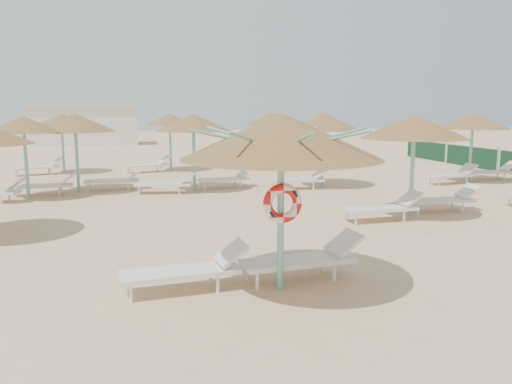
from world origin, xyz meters
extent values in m
plane|color=#D6B282|center=(0.00, 0.00, 0.00)|extent=(120.00, 120.00, 0.00)
cylinder|color=#6BBB9F|center=(-0.02, -0.20, 1.17)|extent=(0.11, 0.11, 2.34)
cone|color=brown|center=(-0.02, -0.20, 2.44)|extent=(3.12, 3.12, 0.70)
cylinder|color=#6BBB9F|center=(-0.02, -0.20, 2.19)|extent=(0.20, 0.20, 0.12)
cylinder|color=#6BBB9F|center=(0.70, -0.20, 2.40)|extent=(1.41, 0.04, 0.36)
cylinder|color=#6BBB9F|center=(0.49, 0.31, 2.40)|extent=(1.03, 1.03, 0.36)
cylinder|color=#6BBB9F|center=(-0.02, 0.52, 2.40)|extent=(0.04, 1.41, 0.36)
cylinder|color=#6BBB9F|center=(-0.52, 0.31, 2.40)|extent=(1.03, 1.03, 0.36)
cylinder|color=#6BBB9F|center=(-0.73, -0.20, 2.40)|extent=(1.41, 0.04, 0.36)
cylinder|color=#6BBB9F|center=(-0.52, -0.71, 2.40)|extent=(1.03, 1.03, 0.36)
cylinder|color=#6BBB9F|center=(-0.02, -0.92, 2.40)|extent=(0.04, 1.41, 0.36)
cylinder|color=#6BBB9F|center=(0.49, -0.71, 2.40)|extent=(1.03, 1.03, 0.36)
torus|color=red|center=(-0.02, -0.30, 1.41)|extent=(0.63, 0.15, 0.63)
cylinder|color=silver|center=(-2.34, -0.25, 0.14)|extent=(0.06, 0.06, 0.28)
cylinder|color=silver|center=(-2.38, 0.24, 0.14)|extent=(0.06, 0.06, 0.28)
cylinder|color=silver|center=(-1.02, -0.14, 0.14)|extent=(0.06, 0.06, 0.28)
cylinder|color=silver|center=(-1.06, 0.35, 0.14)|extent=(0.06, 0.06, 0.28)
cube|color=silver|center=(-1.58, 0.06, 0.31)|extent=(1.91, 0.76, 0.08)
cube|color=silver|center=(-0.74, 0.13, 0.55)|extent=(0.52, 0.63, 0.36)
cylinder|color=silver|center=(-0.39, -0.18, 0.14)|extent=(0.06, 0.06, 0.28)
cylinder|color=silver|center=(-0.43, 0.33, 0.14)|extent=(0.06, 0.06, 0.28)
cylinder|color=silver|center=(0.97, -0.05, 0.14)|extent=(0.06, 0.06, 0.28)
cylinder|color=silver|center=(0.93, 0.45, 0.14)|extent=(0.06, 0.06, 0.28)
cube|color=silver|center=(0.40, 0.15, 0.32)|extent=(1.97, 0.80, 0.08)
cube|color=silver|center=(1.25, 0.23, 0.57)|extent=(0.54, 0.65, 0.37)
cylinder|color=#6BBB9F|center=(-5.59, 9.49, 1.15)|extent=(0.11, 0.11, 2.30)
cone|color=brown|center=(-5.59, 9.49, 2.38)|extent=(2.33, 2.33, 0.53)
cylinder|color=#6BBB9F|center=(-5.59, 9.49, 2.15)|extent=(0.20, 0.20, 0.12)
cylinder|color=silver|center=(-6.21, 8.72, 0.14)|extent=(0.06, 0.06, 0.28)
cylinder|color=silver|center=(-6.10, 9.21, 0.14)|extent=(0.06, 0.06, 0.28)
cube|color=silver|center=(-5.87, 8.90, 0.56)|extent=(0.61, 0.69, 0.36)
cylinder|color=#6BBB9F|center=(-5.36, 16.13, 1.15)|extent=(0.11, 0.11, 2.30)
cone|color=brown|center=(-5.36, 16.13, 2.38)|extent=(2.39, 2.39, 0.54)
cylinder|color=#6BBB9F|center=(-5.36, 16.13, 2.15)|extent=(0.20, 0.20, 0.12)
cylinder|color=silver|center=(-7.15, 15.25, 0.14)|extent=(0.06, 0.06, 0.28)
cylinder|color=silver|center=(-7.30, 15.73, 0.14)|extent=(0.06, 0.06, 0.28)
cylinder|color=silver|center=(-5.86, 15.65, 0.14)|extent=(0.06, 0.06, 0.28)
cylinder|color=silver|center=(-6.01, 16.13, 0.14)|extent=(0.06, 0.06, 0.28)
cube|color=silver|center=(-6.46, 15.73, 0.32)|extent=(2.00, 1.16, 0.08)
cube|color=silver|center=(-5.65, 15.98, 0.56)|extent=(0.64, 0.72, 0.36)
cylinder|color=#6BBB9F|center=(-0.22, 9.93, 1.15)|extent=(0.11, 0.11, 2.30)
cone|color=brown|center=(-0.22, 9.93, 2.39)|extent=(2.64, 2.64, 0.59)
cylinder|color=#6BBB9F|center=(-0.22, 9.93, 2.15)|extent=(0.20, 0.20, 0.12)
cylinder|color=silver|center=(-2.15, 9.42, 0.14)|extent=(0.06, 0.06, 0.28)
cylinder|color=silver|center=(-2.06, 9.91, 0.14)|extent=(0.06, 0.06, 0.28)
cylinder|color=silver|center=(-0.82, 9.19, 0.14)|extent=(0.06, 0.06, 0.28)
cylinder|color=silver|center=(-0.73, 9.69, 0.14)|extent=(0.06, 0.06, 0.28)
cube|color=silver|center=(-1.32, 9.53, 0.32)|extent=(1.98, 0.93, 0.08)
cube|color=silver|center=(-0.48, 9.39, 0.56)|extent=(0.58, 0.67, 0.36)
cylinder|color=silver|center=(0.14, 9.85, 0.14)|extent=(0.06, 0.06, 0.28)
cylinder|color=silver|center=(0.05, 10.35, 0.14)|extent=(0.06, 0.06, 0.28)
cylinder|color=silver|center=(1.47, 10.08, 0.14)|extent=(0.06, 0.06, 0.28)
cylinder|color=silver|center=(1.38, 10.57, 0.14)|extent=(0.06, 0.06, 0.28)
cube|color=silver|center=(0.88, 10.23, 0.32)|extent=(1.98, 0.93, 0.08)
cube|color=silver|center=(1.72, 10.38, 0.56)|extent=(0.58, 0.67, 0.36)
cylinder|color=#6BBB9F|center=(-0.62, 15.93, 1.15)|extent=(0.11, 0.11, 2.30)
cone|color=brown|center=(-0.62, 15.93, 2.38)|extent=(2.32, 2.32, 0.52)
cylinder|color=#6BBB9F|center=(-0.62, 15.93, 2.15)|extent=(0.20, 0.20, 0.12)
cylinder|color=silver|center=(-2.44, 15.09, 0.14)|extent=(0.06, 0.06, 0.28)
cylinder|color=silver|center=(-2.56, 15.57, 0.14)|extent=(0.06, 0.06, 0.28)
cylinder|color=silver|center=(-1.13, 15.42, 0.14)|extent=(0.06, 0.06, 0.28)
cylinder|color=silver|center=(-1.25, 15.91, 0.14)|extent=(0.06, 0.06, 0.28)
cube|color=silver|center=(-1.72, 15.53, 0.32)|extent=(1.99, 1.07, 0.08)
cube|color=silver|center=(-0.90, 15.74, 0.56)|extent=(0.62, 0.70, 0.36)
cylinder|color=#6BBB9F|center=(4.96, 4.32, 1.15)|extent=(0.11, 0.11, 2.30)
cone|color=brown|center=(4.96, 4.32, 2.40)|extent=(2.82, 2.82, 0.63)
cylinder|color=#6BBB9F|center=(4.96, 4.32, 2.15)|extent=(0.20, 0.20, 0.12)
cylinder|color=silver|center=(3.07, 3.64, 0.14)|extent=(0.06, 0.06, 0.28)
cylinder|color=silver|center=(3.05, 4.14, 0.14)|extent=(0.06, 0.06, 0.28)
cylinder|color=silver|center=(4.41, 3.68, 0.14)|extent=(0.06, 0.06, 0.28)
cylinder|color=silver|center=(4.40, 4.18, 0.14)|extent=(0.06, 0.06, 0.28)
cube|color=silver|center=(3.86, 3.92, 0.32)|extent=(1.92, 0.68, 0.08)
cube|color=silver|center=(4.71, 3.94, 0.56)|extent=(0.50, 0.62, 0.36)
cylinder|color=silver|center=(5.25, 4.39, 0.14)|extent=(0.06, 0.06, 0.28)
cylinder|color=silver|center=(5.27, 4.89, 0.14)|extent=(0.06, 0.06, 0.28)
cylinder|color=silver|center=(6.60, 4.35, 0.14)|extent=(0.06, 0.06, 0.28)
cylinder|color=silver|center=(6.61, 4.85, 0.14)|extent=(0.06, 0.06, 0.28)
cube|color=silver|center=(6.06, 4.62, 0.32)|extent=(1.92, 0.68, 0.08)
cube|color=silver|center=(6.91, 4.59, 0.56)|extent=(0.50, 0.62, 0.36)
cylinder|color=#6BBB9F|center=(4.50, 9.76, 1.15)|extent=(0.11, 0.11, 2.30)
cone|color=brown|center=(4.50, 9.76, 2.40)|extent=(2.82, 2.82, 0.63)
cylinder|color=#6BBB9F|center=(4.50, 9.76, 2.15)|extent=(0.20, 0.20, 0.12)
cylinder|color=silver|center=(2.58, 9.16, 0.14)|extent=(0.06, 0.06, 0.28)
cylinder|color=silver|center=(2.62, 9.66, 0.14)|extent=(0.06, 0.06, 0.28)
cylinder|color=silver|center=(3.93, 9.07, 0.14)|extent=(0.06, 0.06, 0.28)
cylinder|color=silver|center=(3.96, 9.57, 0.14)|extent=(0.06, 0.06, 0.28)
cube|color=silver|center=(3.40, 9.36, 0.32)|extent=(1.94, 0.75, 0.08)
cube|color=silver|center=(4.24, 9.30, 0.56)|extent=(0.53, 0.63, 0.36)
cylinder|color=#6BBB9F|center=(4.27, 15.91, 1.15)|extent=(0.11, 0.11, 2.30)
cone|color=brown|center=(4.27, 15.91, 2.39)|extent=(2.65, 2.65, 0.60)
cylinder|color=#6BBB9F|center=(4.27, 15.91, 2.15)|extent=(0.20, 0.20, 0.12)
cylinder|color=silver|center=(2.38, 15.23, 0.14)|extent=(0.06, 0.06, 0.28)
cylinder|color=silver|center=(2.37, 15.73, 0.14)|extent=(0.06, 0.06, 0.28)
cylinder|color=silver|center=(3.73, 15.28, 0.14)|extent=(0.06, 0.06, 0.28)
cylinder|color=silver|center=(3.71, 15.78, 0.14)|extent=(0.06, 0.06, 0.28)
cube|color=silver|center=(3.17, 15.51, 0.32)|extent=(1.92, 0.69, 0.08)
cube|color=silver|center=(4.02, 15.54, 0.56)|extent=(0.51, 0.62, 0.36)
cylinder|color=silver|center=(8.66, 4.97, 0.14)|extent=(0.06, 0.06, 0.28)
cylinder|color=#6BBB9F|center=(10.65, 9.57, 1.15)|extent=(0.11, 0.11, 2.30)
cone|color=brown|center=(10.65, 9.57, 2.39)|extent=(2.77, 2.77, 0.62)
cylinder|color=#6BBB9F|center=(10.65, 9.57, 2.15)|extent=(0.20, 0.20, 0.12)
cylinder|color=silver|center=(8.81, 8.78, 0.14)|extent=(0.06, 0.06, 0.28)
cylinder|color=silver|center=(8.72, 9.27, 0.14)|extent=(0.06, 0.06, 0.28)
cylinder|color=silver|center=(10.14, 9.02, 0.14)|extent=(0.06, 0.06, 0.28)
cylinder|color=silver|center=(10.05, 9.51, 0.14)|extent=(0.06, 0.06, 0.28)
cube|color=silver|center=(9.55, 9.17, 0.32)|extent=(1.98, 0.95, 0.08)
cube|color=silver|center=(10.39, 9.32, 0.56)|extent=(0.58, 0.68, 0.36)
cylinder|color=silver|center=(10.92, 9.76, 0.14)|extent=(0.06, 0.06, 0.28)
cylinder|color=silver|center=(11.01, 10.25, 0.14)|extent=(0.06, 0.06, 0.28)
cylinder|color=silver|center=(12.25, 9.52, 0.14)|extent=(0.06, 0.06, 0.28)
cylinder|color=silver|center=(12.34, 10.01, 0.14)|extent=(0.06, 0.06, 0.28)
cube|color=silver|center=(11.75, 9.87, 0.32)|extent=(1.98, 0.95, 0.08)
cube|color=silver|center=(12.59, 9.71, 0.56)|extent=(0.58, 0.68, 0.36)
cylinder|color=#6BBB9F|center=(-4.17, 10.49, 1.15)|extent=(0.11, 0.11, 2.30)
cone|color=brown|center=(-4.17, 10.49, 2.39)|extent=(2.72, 2.72, 0.61)
cylinder|color=#6BBB9F|center=(-4.17, 10.49, 2.15)|extent=(0.20, 0.20, 0.12)
cylinder|color=silver|center=(-6.06, 9.84, 0.14)|extent=(0.06, 0.06, 0.28)
cylinder|color=silver|center=(-6.07, 10.34, 0.14)|extent=(0.06, 0.06, 0.28)
cylinder|color=silver|center=(-4.71, 9.84, 0.14)|extent=(0.06, 0.06, 0.28)
cylinder|color=silver|center=(-4.72, 10.34, 0.14)|extent=(0.06, 0.06, 0.28)
cube|color=silver|center=(-5.27, 10.09, 0.32)|extent=(1.90, 0.63, 0.08)
cube|color=silver|center=(-4.42, 10.10, 0.56)|extent=(0.49, 0.60, 0.36)
cylinder|color=silver|center=(-3.87, 10.55, 0.14)|extent=(0.06, 0.06, 0.28)
cylinder|color=silver|center=(-3.86, 11.05, 0.14)|extent=(0.06, 0.06, 0.28)
cylinder|color=silver|center=(-2.52, 10.54, 0.14)|extent=(0.06, 0.06, 0.28)
cylinder|color=silver|center=(-2.51, 11.04, 0.14)|extent=(0.06, 0.06, 0.28)
cube|color=silver|center=(-3.07, 10.79, 0.32)|extent=(1.90, 0.63, 0.08)
cube|color=silver|center=(-2.22, 10.79, 0.56)|extent=(0.49, 0.60, 0.36)
cube|color=silver|center=(-6.00, 35.00, 1.50)|extent=(8.00, 4.00, 3.00)
cube|color=beige|center=(-6.00, 35.00, 3.12)|extent=(8.40, 4.40, 0.25)
cube|color=#1A502C|center=(14.00, 14.00, 0.50)|extent=(0.08, 3.80, 1.00)
cylinder|color=#6BBB9F|center=(14.00, 12.10, 0.55)|extent=(0.08, 0.08, 1.10)
cube|color=#1A502C|center=(14.00, 18.00, 0.50)|extent=(0.08, 3.80, 1.00)
cylinder|color=#6BBB9F|center=(14.00, 16.10, 0.55)|extent=(0.08, 0.08, 1.10)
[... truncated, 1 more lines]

